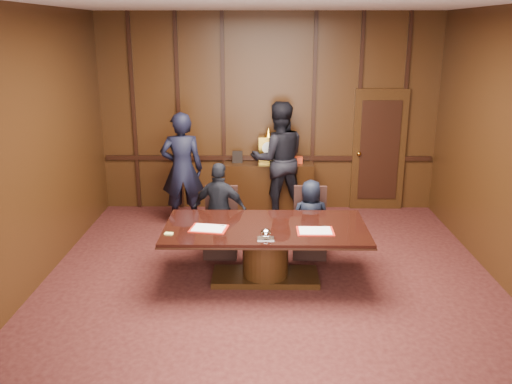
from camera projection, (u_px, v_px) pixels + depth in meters
The scene contains 13 objects.
room at pixel (277, 158), 6.43m from camera, with size 7.00×7.04×3.50m.
sideboard at pixel (268, 186), 9.78m from camera, with size 1.60×0.45×1.54m.
conference_table at pixel (266, 244), 7.05m from camera, with size 2.62×1.32×0.76m.
folder_left at pixel (209, 228), 6.86m from camera, with size 0.51×0.40×0.02m.
folder_right at pixel (315, 231), 6.78m from camera, with size 0.46×0.33×0.02m.
inkstand at pixel (266, 235), 6.53m from camera, with size 0.20×0.14×0.12m.
notepad at pixel (169, 234), 6.70m from camera, with size 0.10×0.07×0.01m, color #EBEC73.
chair_left at pixel (221, 235), 7.96m from camera, with size 0.48×0.48×0.99m.
chair_right at pixel (310, 235), 7.94m from camera, with size 0.51×0.51×0.99m.
signatory_left at pixel (220, 210), 7.77m from camera, with size 0.82×0.34×1.40m, color black.
signatory_right at pixel (310, 219), 7.79m from camera, with size 0.56×0.37×1.15m, color black.
witness_left at pixel (182, 169), 8.99m from camera, with size 0.70×0.46×1.92m, color black.
witness_right at pixel (279, 159), 9.47m from camera, with size 0.98×0.77×2.02m, color black.
Camera 1 is at (-0.10, -6.14, 3.19)m, focal length 38.00 mm.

